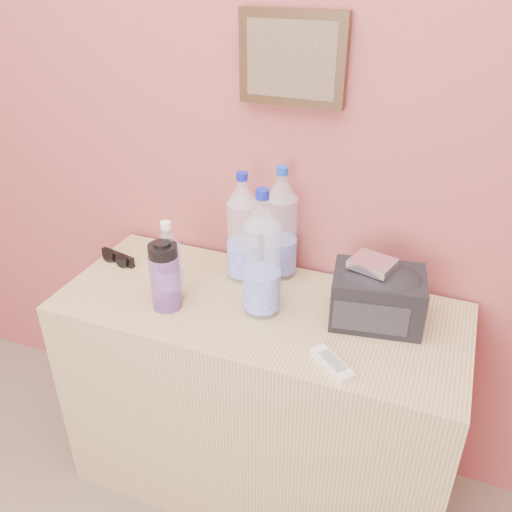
% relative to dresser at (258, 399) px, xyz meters
% --- Properties ---
extents(picture_frame, '(0.30, 0.03, 0.25)m').
position_rel_dresser_xyz_m(picture_frame, '(0.00, 0.24, 1.03)').
color(picture_frame, '#382311').
rests_on(picture_frame, room_shell).
extents(dresser, '(1.20, 0.50, 0.75)m').
position_rel_dresser_xyz_m(dresser, '(0.00, 0.00, 0.00)').
color(dresser, '#9C6B44').
rests_on(dresser, ground).
extents(pet_large_b, '(0.10, 0.10, 0.35)m').
position_rel_dresser_xyz_m(pet_large_b, '(-0.11, 0.14, 0.53)').
color(pet_large_b, silver).
rests_on(pet_large_b, dresser).
extents(pet_large_c, '(0.10, 0.10, 0.36)m').
position_rel_dresser_xyz_m(pet_large_c, '(-0.00, 0.20, 0.53)').
color(pet_large_c, white).
rests_on(pet_large_c, dresser).
extents(pet_large_d, '(0.10, 0.10, 0.38)m').
position_rel_dresser_xyz_m(pet_large_d, '(0.02, -0.02, 0.54)').
color(pet_large_d, silver).
rests_on(pet_large_d, dresser).
extents(pet_small, '(0.07, 0.07, 0.25)m').
position_rel_dresser_xyz_m(pet_small, '(-0.25, -0.06, 0.49)').
color(pet_small, silver).
rests_on(pet_small, dresser).
extents(nalgene_bottle, '(0.09, 0.09, 0.21)m').
position_rel_dresser_xyz_m(nalgene_bottle, '(-0.25, -0.10, 0.48)').
color(nalgene_bottle, purple).
rests_on(nalgene_bottle, dresser).
extents(sunglasses, '(0.14, 0.08, 0.04)m').
position_rel_dresser_xyz_m(sunglasses, '(-0.53, 0.06, 0.39)').
color(sunglasses, black).
rests_on(sunglasses, dresser).
extents(ac_remote, '(0.13, 0.12, 0.02)m').
position_rel_dresser_xyz_m(ac_remote, '(0.27, -0.18, 0.38)').
color(ac_remote, silver).
rests_on(ac_remote, dresser).
extents(toiletry_bag, '(0.27, 0.22, 0.17)m').
position_rel_dresser_xyz_m(toiletry_bag, '(0.33, 0.06, 0.46)').
color(toiletry_bag, black).
rests_on(toiletry_bag, dresser).
extents(foil_packet, '(0.13, 0.12, 0.02)m').
position_rel_dresser_xyz_m(foil_packet, '(0.30, 0.06, 0.55)').
color(foil_packet, white).
rests_on(foil_packet, toiletry_bag).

